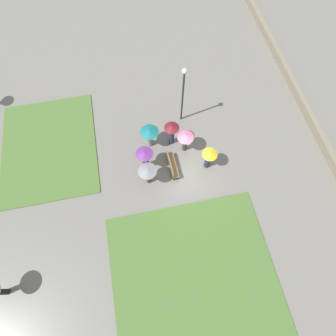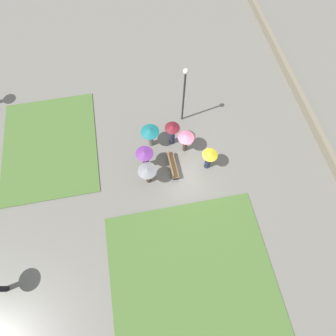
% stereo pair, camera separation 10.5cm
% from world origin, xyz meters
% --- Properties ---
extents(ground_plane, '(90.00, 90.00, 0.00)m').
position_xyz_m(ground_plane, '(0.00, 0.00, 0.00)').
color(ground_plane, slate).
extents(lawn_patch_near, '(8.91, 8.84, 0.06)m').
position_xyz_m(lawn_patch_near, '(-6.79, 1.13, 0.03)').
color(lawn_patch_near, '#4C7033').
rests_on(lawn_patch_near, ground_plane).
extents(lawn_patch_far, '(7.82, 6.18, 0.06)m').
position_xyz_m(lawn_patch_far, '(3.36, 8.76, 0.03)').
color(lawn_patch_far, '#4C7033').
rests_on(lawn_patch_far, ground_plane).
extents(parapet_wall, '(45.00, 0.35, 0.60)m').
position_xyz_m(parapet_wall, '(0.00, -9.23, 0.30)').
color(parapet_wall, gray).
rests_on(parapet_wall, ground_plane).
extents(park_bench, '(1.85, 0.47, 0.90)m').
position_xyz_m(park_bench, '(0.21, 0.99, 0.47)').
color(park_bench, brown).
rests_on(park_bench, ground_plane).
extents(lamp_post, '(0.32, 0.32, 4.64)m').
position_xyz_m(lamp_post, '(3.86, -0.45, 2.96)').
color(lamp_post, '#2D2D30').
rests_on(lamp_post, ground_plane).
extents(crowd_person_purple, '(1.07, 1.07, 1.91)m').
position_xyz_m(crowd_person_purple, '(0.68, 2.57, 1.27)').
color(crowd_person_purple, black).
rests_on(crowd_person_purple, ground_plane).
extents(crowd_person_teal, '(1.18, 1.18, 1.75)m').
position_xyz_m(crowd_person_teal, '(2.24, 2.01, 1.32)').
color(crowd_person_teal, slate).
rests_on(crowd_person_teal, ground_plane).
extents(crowd_person_grey, '(1.13, 1.13, 1.74)m').
position_xyz_m(crowd_person_grey, '(-0.36, 2.57, 1.29)').
color(crowd_person_grey, '#47382D').
rests_on(crowd_person_grey, ground_plane).
extents(crowd_person_yellow, '(0.94, 0.94, 1.79)m').
position_xyz_m(crowd_person_yellow, '(-0.06, -1.26, 1.19)').
color(crowd_person_yellow, '#282D47').
rests_on(crowd_person_yellow, ground_plane).
extents(crowd_person_maroon, '(0.95, 0.95, 1.95)m').
position_xyz_m(crowd_person_maroon, '(2.13, 0.61, 1.32)').
color(crowd_person_maroon, '#282D47').
rests_on(crowd_person_maroon, ground_plane).
extents(crowd_person_pink, '(1.04, 1.04, 1.78)m').
position_xyz_m(crowd_person_pink, '(1.41, -0.12, 1.36)').
color(crowd_person_pink, '#47382D').
rests_on(crowd_person_pink, ground_plane).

